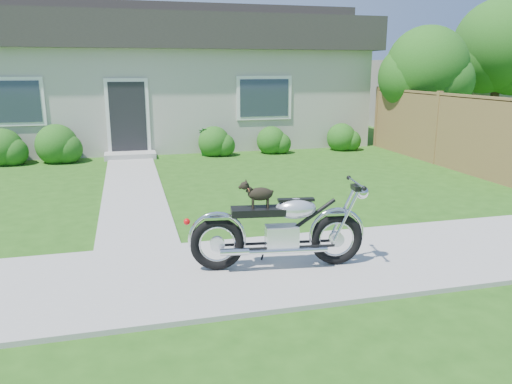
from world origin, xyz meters
TOP-DOWN VIEW (x-y plane):
  - ground at (0.00, 0.00)m, footprint 80.00×80.00m
  - sidewalk at (0.00, 0.00)m, footprint 24.00×2.20m
  - walkway at (-1.50, 5.00)m, footprint 1.20×8.00m
  - house at (-0.00, 11.99)m, footprint 12.60×7.03m
  - fence at (6.30, 5.75)m, footprint 0.12×6.62m
  - tree_near at (7.35, 7.79)m, footprint 2.50×2.42m
  - tree_far at (10.97, 9.14)m, footprint 3.11×3.11m
  - shrub_row at (-0.85, 8.50)m, footprint 10.53×1.11m
  - potted_plant_left at (-3.36, 8.55)m, footprint 0.82×0.74m
  - potted_plant_right at (0.67, 8.55)m, footprint 0.57×0.57m
  - motorcycle_with_dog at (0.23, -0.09)m, footprint 2.22×0.63m

SIDE VIEW (x-z plane):
  - ground at x=0.00m, z-range 0.00..0.00m
  - walkway at x=-1.50m, z-range 0.00..0.03m
  - sidewalk at x=0.00m, z-range 0.00..0.04m
  - potted_plant_left at x=-3.36m, z-range 0.00..0.79m
  - potted_plant_right at x=0.67m, z-range 0.00..0.81m
  - shrub_row at x=-0.85m, z-range -0.13..0.98m
  - motorcycle_with_dog at x=0.23m, z-range -0.02..1.09m
  - fence at x=6.30m, z-range -0.01..1.89m
  - house at x=0.00m, z-range -0.09..4.41m
  - tree_near at x=7.35m, z-range 0.52..4.23m
  - tree_far at x=10.97m, z-range 0.67..5.45m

